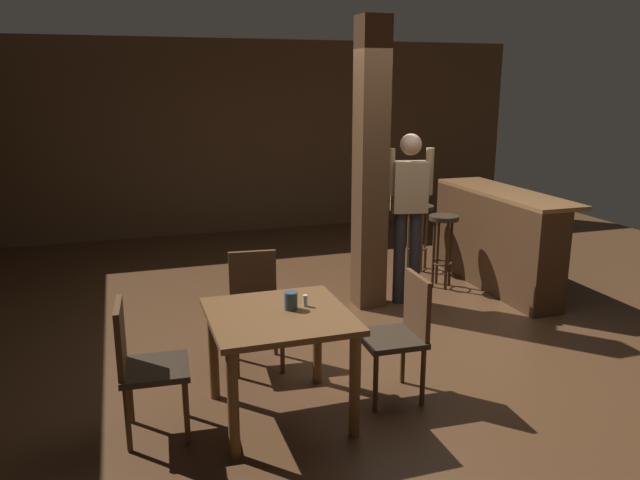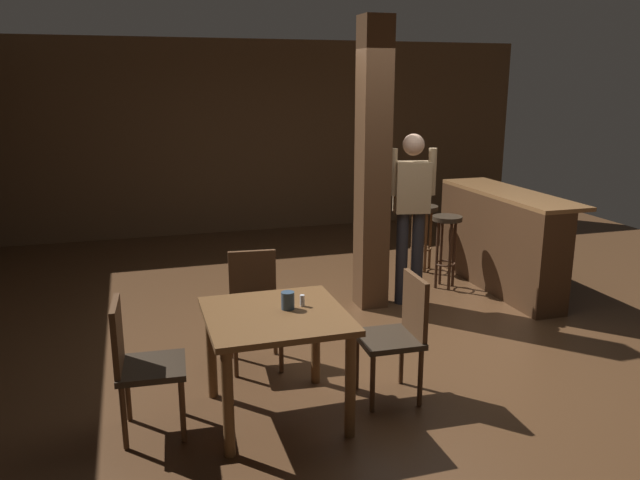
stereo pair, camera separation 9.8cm
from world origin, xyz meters
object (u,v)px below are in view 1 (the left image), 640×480
dining_table (279,331)px  chair_east (401,330)px  bar_counter (495,239)px  bar_stool_mid (418,221)px  bar_stool_near (443,235)px  salt_shaker (305,301)px  standing_person (409,207)px  chair_north (255,303)px  napkin_cup (291,301)px  chair_west (142,362)px

dining_table → chair_east: size_ratio=1.02×
bar_counter → bar_stool_mid: bearing=120.7°
bar_counter → bar_stool_near: bearing=163.1°
salt_shaker → standing_person: 2.34m
chair_north → napkin_cup: 0.88m
dining_table → napkin_cup: 0.21m
dining_table → standing_person: standing_person is taller
chair_west → salt_shaker: (1.08, 0.04, 0.27)m
chair_east → bar_stool_near: 2.59m
chair_north → bar_stool_mid: (2.40, 1.93, 0.08)m
chair_north → bar_stool_near: bearing=27.9°
dining_table → bar_stool_near: size_ratio=1.14×
standing_person → bar_counter: bearing=8.8°
dining_table → bar_stool_near: bearing=41.7°
bar_stool_mid → bar_stool_near: bearing=-93.6°
napkin_cup → standing_person: (1.70, 1.73, 0.20)m
salt_shaker → napkin_cup: bearing=-166.7°
chair_north → bar_stool_near: chair_north is taller
salt_shaker → bar_stool_near: size_ratio=0.10×
chair_west → bar_counter: bearing=26.8°
chair_north → salt_shaker: 0.87m
dining_table → salt_shaker: 0.27m
chair_west → dining_table: bearing=-2.3°
bar_counter → chair_west: bearing=-153.2°
salt_shaker → bar_stool_near: 3.00m
dining_table → bar_counter: size_ratio=0.46×
napkin_cup → standing_person: 2.43m
standing_person → bar_stool_near: standing_person is taller
salt_shaker → standing_person: (1.59, 1.71, 0.22)m
salt_shaker → bar_counter: bar_counter is taller
chair_east → napkin_cup: bearing=177.0°
napkin_cup → bar_stool_mid: (2.33, 2.76, -0.21)m
chair_east → bar_stool_mid: size_ratio=1.14×
salt_shaker → bar_counter: bearing=34.6°
chair_north → chair_west: 1.23m
dining_table → chair_west: size_ratio=1.02×
chair_east → bar_stool_mid: bearing=61.2°
bar_counter → chair_north: bearing=-159.6°
salt_shaker → bar_counter: 3.32m
chair_north → standing_person: 2.05m
salt_shaker → bar_counter: size_ratio=0.04×
salt_shaker → chair_west: bearing=-178.1°
bar_stool_near → salt_shaker: bearing=-136.7°
chair_east → standing_person: standing_person is taller
bar_stool_near → bar_stool_mid: bar_stool_near is taller
chair_east → napkin_cup: (-0.79, 0.04, 0.29)m
chair_west → salt_shaker: 1.11m
napkin_cup → salt_shaker: 0.11m
chair_north → chair_east: bearing=-45.2°
standing_person → bar_stool_mid: size_ratio=2.20×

